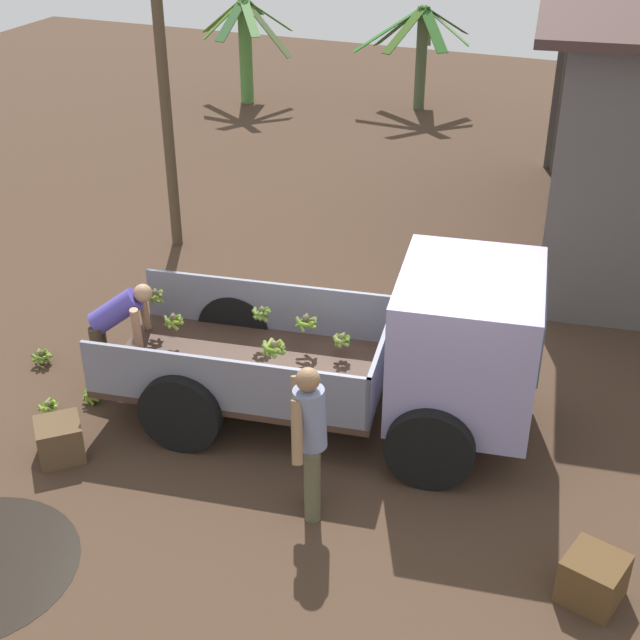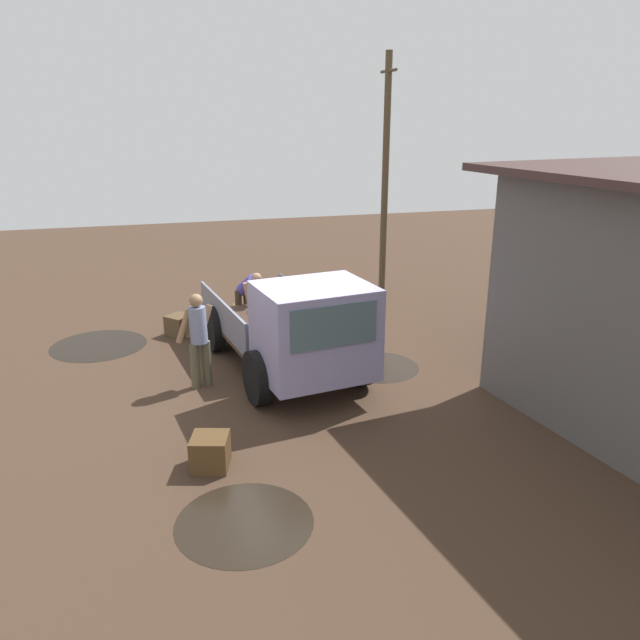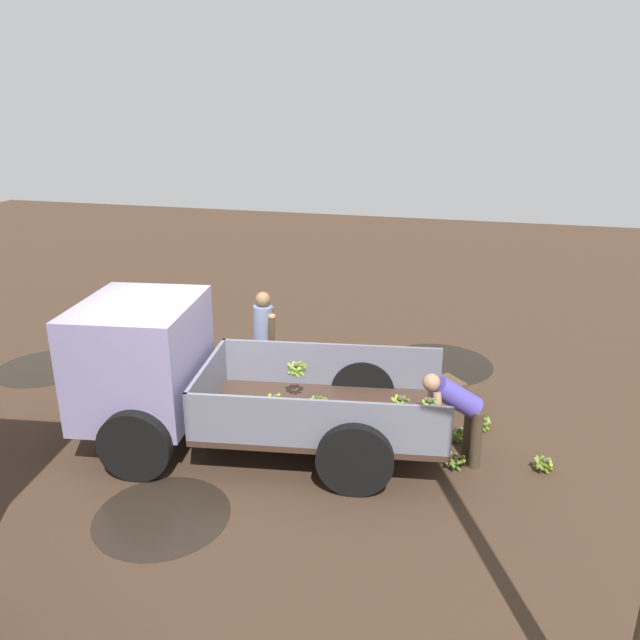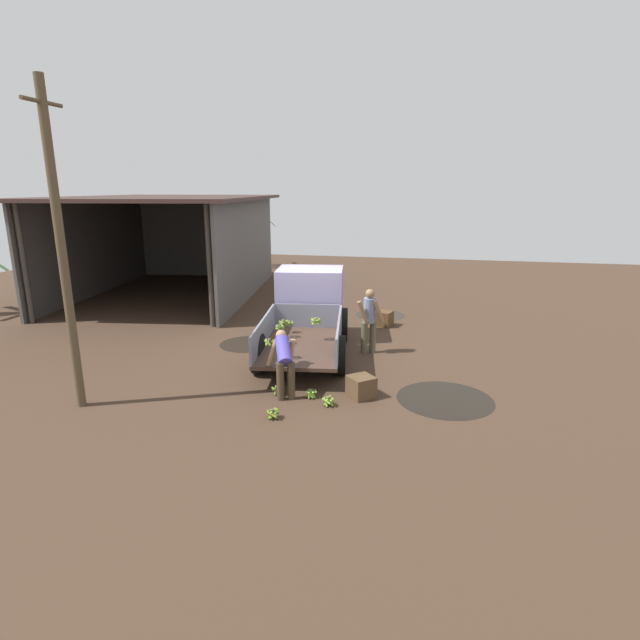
% 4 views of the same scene
% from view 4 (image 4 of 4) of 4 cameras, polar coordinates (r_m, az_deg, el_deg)
% --- Properties ---
extents(ground, '(36.00, 36.00, 0.00)m').
position_cam_4_polar(ground, '(13.59, -1.20, -2.68)').
color(ground, '#422F22').
extents(mud_patch_0, '(1.92, 1.92, 0.01)m').
position_cam_4_polar(mud_patch_0, '(10.40, 14.09, -8.78)').
color(mud_patch_0, black).
rests_on(mud_patch_0, ground).
extents(mud_patch_1, '(1.63, 1.63, 0.01)m').
position_cam_4_polar(mud_patch_1, '(16.75, 6.86, 0.59)').
color(mud_patch_1, black).
rests_on(mud_patch_1, ground).
extents(mud_patch_2, '(1.53, 1.53, 0.01)m').
position_cam_4_polar(mud_patch_2, '(13.67, -8.24, -2.73)').
color(mud_patch_2, black).
rests_on(mud_patch_2, ground).
extents(cargo_truck, '(4.92, 2.59, 1.96)m').
position_cam_4_polar(cargo_truck, '(13.39, -1.32, 1.62)').
color(cargo_truck, '#422E24').
rests_on(cargo_truck, ground).
extents(warehouse_shed, '(11.06, 8.43, 3.80)m').
position_cam_4_polar(warehouse_shed, '(20.79, -16.42, 10.53)').
color(warehouse_shed, '#54504D').
rests_on(warehouse_shed, ground).
extents(utility_pole, '(0.91, 0.17, 5.93)m').
position_cam_4_polar(utility_pole, '(10.13, -27.45, 7.20)').
color(utility_pole, brown).
rests_on(utility_pole, ground).
extents(banana_palm_1, '(2.66, 2.74, 3.35)m').
position_cam_4_polar(banana_palm_1, '(27.16, -7.93, 9.75)').
color(banana_palm_1, '#667F57').
rests_on(banana_palm_1, ground).
extents(person_foreground_visitor, '(0.52, 0.71, 1.67)m').
position_cam_4_polar(person_foreground_visitor, '(12.61, 5.65, 0.22)').
color(person_foreground_visitor, brown).
rests_on(person_foreground_visitor, ground).
extents(person_worker_loading, '(0.79, 0.75, 1.28)m').
position_cam_4_polar(person_worker_loading, '(10.06, -4.16, -4.51)').
color(person_worker_loading, '#423524').
rests_on(person_worker_loading, ground).
extents(banana_bunch_on_ground_0, '(0.27, 0.25, 0.20)m').
position_cam_4_polar(banana_bunch_on_ground_0, '(9.77, 0.97, -9.19)').
color(banana_bunch_on_ground_0, brown).
rests_on(banana_bunch_on_ground_0, ground).
extents(banana_bunch_on_ground_1, '(0.26, 0.26, 0.20)m').
position_cam_4_polar(banana_bunch_on_ground_1, '(9.31, -5.42, -10.51)').
color(banana_bunch_on_ground_1, '#4E4733').
rests_on(banana_bunch_on_ground_1, ground).
extents(banana_bunch_on_ground_2, '(0.28, 0.28, 0.21)m').
position_cam_4_polar(banana_bunch_on_ground_2, '(10.30, -4.78, -7.86)').
color(banana_bunch_on_ground_2, '#403A29').
rests_on(banana_bunch_on_ground_2, ground).
extents(banana_bunch_on_ground_3, '(0.23, 0.25, 0.20)m').
position_cam_4_polar(banana_bunch_on_ground_3, '(10.11, -1.04, -8.34)').
color(banana_bunch_on_ground_3, '#4C4532').
rests_on(banana_bunch_on_ground_3, ground).
extents(wooden_crate_0, '(0.66, 0.66, 0.43)m').
position_cam_4_polar(wooden_crate_0, '(10.17, 4.73, -7.60)').
color(wooden_crate_0, brown).
rests_on(wooden_crate_0, ground).
extents(wooden_crate_1, '(0.61, 0.61, 0.46)m').
position_cam_4_polar(wooden_crate_1, '(15.39, 7.29, 0.17)').
color(wooden_crate_1, '#50371D').
rests_on(wooden_crate_1, ground).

